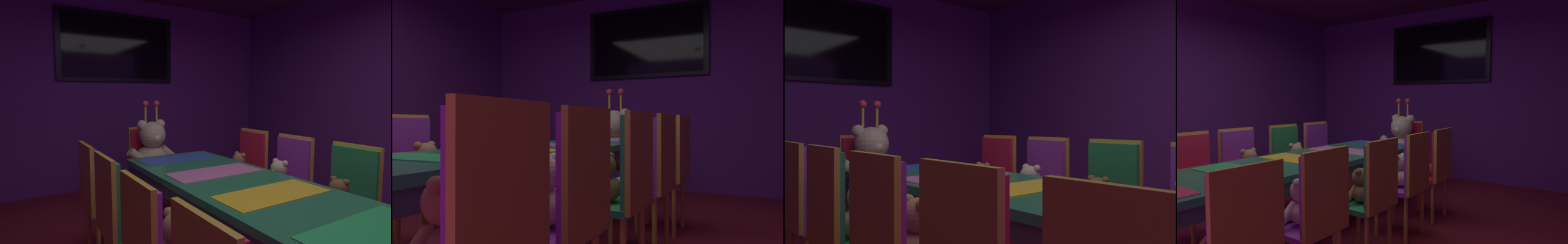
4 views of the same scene
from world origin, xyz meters
TOP-DOWN VIEW (x-y plane):
  - ground_plane at (0.00, 0.00)m, footprint 7.90×7.90m
  - wall_back at (0.00, 3.20)m, footprint 5.20×0.12m
  - banquet_table at (0.00, -0.00)m, footprint 0.90×3.05m
  - chair_left_1 at (-0.83, -0.56)m, footprint 0.42×0.41m
  - chair_left_2 at (-0.86, -0.02)m, footprint 0.42×0.41m
  - teddy_left_2 at (-0.71, -0.02)m, footprint 0.27×0.34m
  - chair_left_3 at (-0.84, 0.61)m, footprint 0.42×0.41m
  - teddy_left_3 at (-0.69, 0.61)m, footprint 0.26×0.34m
  - chair_left_4 at (-0.84, 1.16)m, footprint 0.42×0.41m
  - chair_right_0 at (0.85, -1.20)m, footprint 0.42×0.41m
  - teddy_right_0 at (0.71, -1.20)m, footprint 0.25×0.33m
  - chair_right_1 at (0.82, -0.62)m, footprint 0.42×0.41m
  - teddy_right_1 at (0.68, -0.62)m, footprint 0.27×0.34m
  - chair_right_2 at (0.85, 0.00)m, footprint 0.42×0.41m
  - teddy_right_2 at (0.70, 0.00)m, footprint 0.24×0.30m
  - chair_right_3 at (0.84, 0.61)m, footprint 0.42×0.41m
  - teddy_right_3 at (0.70, 0.61)m, footprint 0.26×0.34m
  - chair_right_4 at (0.84, 1.19)m, footprint 0.42×0.41m
  - teddy_right_4 at (0.69, 1.19)m, footprint 0.24×0.31m
  - throne_chair at (0.00, 2.07)m, footprint 0.41×0.42m
  - king_teddy_bear at (0.00, 1.90)m, footprint 0.66×0.51m
  - wall_tv at (0.00, 3.11)m, footprint 1.70×0.06m

SIDE VIEW (x-z plane):
  - ground_plane at x=0.00m, z-range 0.00..0.00m
  - teddy_right_2 at x=0.70m, z-range 0.44..0.72m
  - teddy_right_4 at x=0.69m, z-range 0.44..0.73m
  - teddy_right_0 at x=0.71m, z-range 0.44..0.74m
  - teddy_right_3 at x=0.70m, z-range 0.44..0.75m
  - teddy_left_3 at x=-0.69m, z-range 0.44..0.76m
  - chair_left_1 at x=-0.83m, z-range 0.10..1.09m
  - chair_left_2 at x=-0.86m, z-range 0.10..1.09m
  - chair_left_3 at x=-0.84m, z-range 0.10..1.09m
  - chair_left_4 at x=-0.84m, z-range 0.10..1.09m
  - chair_right_0 at x=0.85m, z-range 0.10..1.09m
  - chair_right_1 at x=0.82m, z-range 0.10..1.09m
  - chair_right_2 at x=0.85m, z-range 0.10..1.09m
  - chair_right_3 at x=0.84m, z-range 0.10..1.09m
  - chair_right_4 at x=0.84m, z-range 0.10..1.09m
  - throne_chair at x=0.00m, z-range 0.10..1.09m
  - teddy_right_1 at x=0.68m, z-range 0.44..0.76m
  - teddy_left_2 at x=-0.71m, z-range 0.44..0.76m
  - banquet_table at x=0.00m, z-range 0.28..1.03m
  - king_teddy_bear at x=0.00m, z-range 0.31..1.15m
  - wall_back at x=0.00m, z-range 0.00..2.80m
  - wall_tv at x=0.00m, z-range 1.56..2.54m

